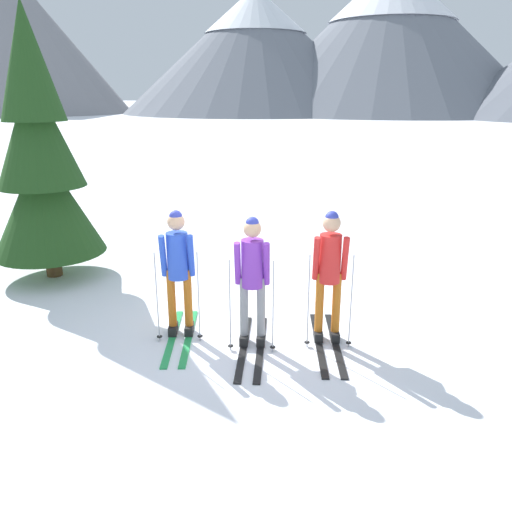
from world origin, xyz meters
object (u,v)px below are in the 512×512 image
skier_in_blue (178,266)px  skier_in_red (329,270)px  skier_in_purple (252,275)px  pine_tree_near (40,159)px

skier_in_blue → skier_in_red: 1.97m
skier_in_blue → skier_in_red: skier_in_red is taller
skier_in_purple → pine_tree_near: bearing=150.0°
skier_in_purple → skier_in_red: (0.97, 0.21, 0.03)m
skier_in_purple → skier_in_red: bearing=12.4°
skier_in_purple → pine_tree_near: 4.60m
skier_in_blue → pine_tree_near: size_ratio=0.38×
skier_in_blue → skier_in_purple: bearing=-10.1°
skier_in_red → skier_in_blue: bearing=-179.0°
skier_in_purple → skier_in_red: size_ratio=0.99×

